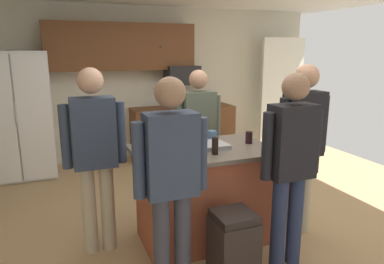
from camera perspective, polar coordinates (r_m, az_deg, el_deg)
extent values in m
plane|color=tan|center=(4.07, 2.57, -14.33)|extent=(7.04, 7.04, 0.00)
cube|color=beige|center=(6.30, -7.74, 7.78)|extent=(6.40, 0.10, 2.60)
cube|color=white|center=(7.05, 14.28, 6.43)|extent=(0.90, 0.06, 2.00)
cube|color=brown|center=(5.99, -11.28, 13.37)|extent=(2.40, 0.35, 0.75)
sphere|color=#4C3823|center=(5.95, -5.09, 13.57)|extent=(0.04, 0.04, 0.04)
cube|color=brown|center=(6.30, -1.50, 0.06)|extent=(1.80, 0.60, 0.90)
sphere|color=#4C3823|center=(6.18, 3.41, -0.21)|extent=(0.04, 0.04, 0.04)
cube|color=white|center=(5.80, -26.21, 2.41)|extent=(0.93, 0.70, 1.86)
cube|color=white|center=(5.42, -24.06, 1.96)|extent=(0.44, 0.04, 1.78)
cylinder|color=#B2B2B7|center=(5.39, -26.63, 2.66)|extent=(0.02, 0.02, 0.35)
cube|color=black|center=(6.17, -1.62, 9.18)|extent=(0.56, 0.40, 0.32)
cube|color=#9E4C33|center=(3.56, 1.78, -10.40)|extent=(1.20, 0.72, 0.91)
cube|color=#60564C|center=(3.40, 1.84, -3.05)|extent=(1.34, 0.86, 0.04)
cylinder|color=#383842|center=(2.84, -4.93, -17.96)|extent=(0.13, 0.13, 0.83)
cylinder|color=#383842|center=(2.88, -1.54, -17.38)|extent=(0.13, 0.13, 0.83)
cube|color=#2D384C|center=(2.57, -3.42, -3.68)|extent=(0.38, 0.22, 0.62)
sphere|color=#8C664C|center=(2.47, -3.57, 6.38)|extent=(0.22, 0.22, 0.22)
cylinder|color=#2D384C|center=(2.51, -8.65, -4.64)|extent=(0.09, 0.09, 0.56)
cylinder|color=#2D384C|center=(2.65, 1.53, -3.54)|extent=(0.09, 0.09, 0.56)
cylinder|color=tan|center=(3.80, 15.80, -9.86)|extent=(0.13, 0.13, 0.85)
cylinder|color=tan|center=(3.90, 17.83, -9.39)|extent=(0.13, 0.13, 0.85)
cube|color=black|center=(3.63, 17.60, 1.27)|extent=(0.38, 0.22, 0.64)
sphere|color=tan|center=(3.57, 18.12, 8.56)|extent=(0.23, 0.23, 0.23)
cylinder|color=black|center=(3.49, 14.51, 0.70)|extent=(0.09, 0.09, 0.57)
cylinder|color=black|center=(3.79, 20.42, 1.25)|extent=(0.09, 0.09, 0.57)
cylinder|color=tan|center=(3.49, -16.28, -12.06)|extent=(0.13, 0.13, 0.84)
cylinder|color=tan|center=(3.51, -13.46, -11.78)|extent=(0.13, 0.13, 0.84)
cube|color=#2D384C|center=(3.26, -15.62, -0.09)|extent=(0.38, 0.22, 0.63)
sphere|color=tan|center=(3.19, -16.14, 7.98)|extent=(0.23, 0.23, 0.23)
cylinder|color=#2D384C|center=(3.25, -19.80, -0.75)|extent=(0.09, 0.09, 0.57)
cylinder|color=#2D384C|center=(3.30, -11.46, -0.05)|extent=(0.09, 0.09, 0.57)
cylinder|color=#4C5166|center=(4.29, -0.09, -6.96)|extent=(0.13, 0.13, 0.81)
cylinder|color=#4C5166|center=(4.35, 2.01, -6.68)|extent=(0.13, 0.13, 0.81)
cube|color=#4C5647|center=(4.13, 1.01, 2.41)|extent=(0.38, 0.22, 0.60)
sphere|color=tan|center=(4.07, 1.03, 8.52)|extent=(0.22, 0.22, 0.22)
cylinder|color=#4C5647|center=(4.05, -2.14, 1.90)|extent=(0.09, 0.09, 0.54)
cylinder|color=#4C5647|center=(4.23, 4.02, 2.36)|extent=(0.09, 0.09, 0.54)
cylinder|color=#232D4C|center=(3.24, 13.83, -14.12)|extent=(0.13, 0.13, 0.83)
cylinder|color=#232D4C|center=(3.33, 16.29, -13.47)|extent=(0.13, 0.13, 0.83)
cube|color=black|center=(3.03, 15.89, -1.48)|extent=(0.38, 0.22, 0.62)
sphere|color=#8C664C|center=(2.96, 16.44, 7.04)|extent=(0.22, 0.22, 0.22)
cylinder|color=black|center=(2.90, 12.07, -2.31)|extent=(0.09, 0.09, 0.56)
cylinder|color=black|center=(3.19, 19.32, -1.39)|extent=(0.09, 0.09, 0.56)
cylinder|color=#4C6B99|center=(3.69, 3.28, -0.58)|extent=(0.09, 0.09, 0.11)
torus|color=#4C6B99|center=(3.71, 4.12, -0.42)|extent=(0.06, 0.01, 0.06)
cylinder|color=black|center=(3.20, 3.74, -2.26)|extent=(0.06, 0.06, 0.16)
cylinder|color=black|center=(3.42, -3.36, -1.44)|extent=(0.07, 0.07, 0.13)
cylinder|color=#4C6B99|center=(3.35, -5.00, -2.15)|extent=(0.09, 0.09, 0.09)
torus|color=#4C6B99|center=(3.37, -4.02, -1.98)|extent=(0.06, 0.01, 0.06)
cylinder|color=black|center=(3.62, 9.20, -0.87)|extent=(0.07, 0.07, 0.12)
cube|color=#B7B7BC|center=(3.41, 1.98, -2.45)|extent=(0.44, 0.30, 0.02)
cube|color=#A8A8AD|center=(3.41, 1.98, -2.12)|extent=(0.44, 0.30, 0.02)
cube|color=black|center=(3.07, 6.67, -18.46)|extent=(0.34, 0.34, 0.55)
cube|color=black|center=(2.92, 6.83, -13.36)|extent=(0.32, 0.32, 0.06)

